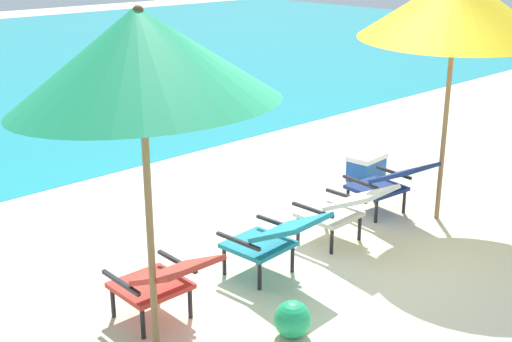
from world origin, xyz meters
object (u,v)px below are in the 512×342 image
cooler_box (366,167)px  beach_ball (292,319)px  lounge_chair_near_right (344,207)px  beach_umbrella_left (141,57)px  lounge_chair_far_right (389,181)px  beach_umbrella_right (456,5)px  lounge_chair_far_left (163,279)px  lounge_chair_near_left (274,237)px

cooler_box → beach_ball: bearing=-150.6°
lounge_chair_near_right → beach_umbrella_left: (-2.40, -0.27, 1.74)m
beach_umbrella_left → cooler_box: 4.75m
lounge_chair_far_right → beach_umbrella_left: size_ratio=0.37×
beach_umbrella_right → cooler_box: (0.44, 1.29, -2.06)m
beach_umbrella_left → beach_umbrella_right: size_ratio=0.94×
lounge_chair_far_right → cooler_box: size_ratio=1.86×
lounge_chair_near_right → beach_umbrella_right: beach_umbrella_right is taller
lounge_chair_near_right → beach_umbrella_right: 2.23m
lounge_chair_far_left → beach_ball: (0.61, -0.77, -0.26)m
beach_umbrella_right → beach_ball: beach_umbrella_right is taller
beach_umbrella_left → lounge_chair_near_left: bearing=9.7°
lounge_chair_far_left → lounge_chair_near_left: bearing=-1.6°
lounge_chair_far_left → beach_umbrella_right: 3.86m
lounge_chair_far_left → beach_umbrella_left: beach_umbrella_left is taller
lounge_chair_far_left → lounge_chair_near_right: 2.12m
beach_umbrella_right → beach_ball: bearing=-169.3°
beach_umbrella_left → cooler_box: beach_umbrella_left is taller
lounge_chair_near_right → beach_ball: size_ratio=3.13×
beach_umbrella_right → cooler_box: size_ratio=5.38×
lounge_chair_near_right → beach_umbrella_left: 2.98m
beach_umbrella_right → lounge_chair_far_left: bearing=175.8°
lounge_chair_near_right → cooler_box: size_ratio=1.81×
lounge_chair_near_left → beach_umbrella_right: 2.90m
lounge_chair_far_left → lounge_chair_far_right: (3.04, 0.14, 0.00)m
lounge_chair_far_left → beach_umbrella_left: size_ratio=0.35×
lounge_chair_near_left → beach_umbrella_left: 2.26m
beach_ball → beach_umbrella_right: bearing=10.7°
lounge_chair_far_left → beach_ball: lounge_chair_far_left is taller
lounge_chair_near_left → lounge_chair_far_right: (1.89, 0.17, 0.00)m
lounge_chair_far_left → lounge_chair_far_right: bearing=2.6°
lounge_chair_far_left → lounge_chair_far_right: size_ratio=0.96×
lounge_chair_near_left → cooler_box: lounge_chair_near_left is taller
beach_umbrella_right → beach_ball: 3.51m
lounge_chair_near_right → lounge_chair_near_left: bearing=-178.4°
lounge_chair_far_right → cooler_box: (0.79, 0.91, -0.24)m
lounge_chair_near_right → beach_ball: 1.72m
lounge_chair_near_left → beach_umbrella_left: beach_umbrella_left is taller
beach_umbrella_left → cooler_box: bearing=17.8°
beach_ball → cooler_box: size_ratio=0.58×
lounge_chair_near_left → cooler_box: size_ratio=1.84×
beach_umbrella_right → lounge_chair_far_right: bearing=132.9°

